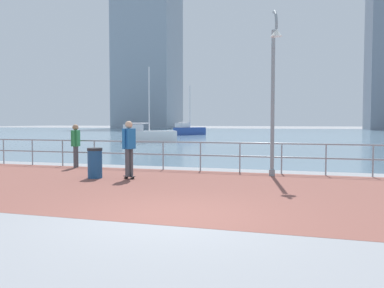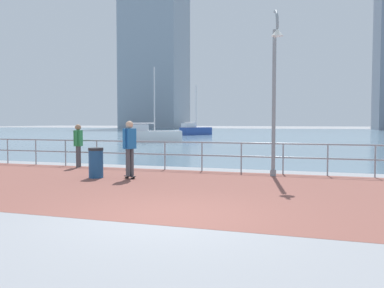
{
  "view_description": "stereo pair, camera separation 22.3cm",
  "coord_description": "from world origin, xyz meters",
  "px_view_note": "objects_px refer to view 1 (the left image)",
  "views": [
    {
      "loc": [
        2.49,
        -7.04,
        1.73
      ],
      "look_at": [
        -0.88,
        4.1,
        1.1
      ],
      "focal_mm": 38.49,
      "sensor_mm": 36.0,
      "label": 1
    },
    {
      "loc": [
        2.7,
        -6.97,
        1.73
      ],
      "look_at": [
        -0.88,
        4.1,
        1.1
      ],
      "focal_mm": 38.49,
      "sensor_mm": 36.0,
      "label": 2
    }
  ],
  "objects_px": {
    "sailboat_gray": "(147,135)",
    "sailboat_teal": "(189,130)",
    "bystander": "(76,142)",
    "lamppost": "(274,85)",
    "skateboarder": "(129,144)",
    "trash_bin": "(95,163)"
  },
  "relations": [
    {
      "from": "sailboat_gray",
      "to": "trash_bin",
      "type": "bearing_deg",
      "value": -71.18
    },
    {
      "from": "bystander",
      "to": "lamppost",
      "type": "bearing_deg",
      "value": -3.18
    },
    {
      "from": "sailboat_gray",
      "to": "sailboat_teal",
      "type": "height_order",
      "value": "sailboat_teal"
    },
    {
      "from": "sailboat_teal",
      "to": "trash_bin",
      "type": "bearing_deg",
      "value": -76.81
    },
    {
      "from": "sailboat_gray",
      "to": "bystander",
      "type": "bearing_deg",
      "value": -75.11
    },
    {
      "from": "lamppost",
      "to": "sailboat_gray",
      "type": "xyz_separation_m",
      "value": [
        -12.24,
        18.72,
        -2.28
      ]
    },
    {
      "from": "trash_bin",
      "to": "skateboarder",
      "type": "bearing_deg",
      "value": 7.06
    },
    {
      "from": "lamppost",
      "to": "sailboat_teal",
      "type": "relative_size",
      "value": 0.81
    },
    {
      "from": "sailboat_teal",
      "to": "skateboarder",
      "type": "bearing_deg",
      "value": -75.28
    },
    {
      "from": "lamppost",
      "to": "trash_bin",
      "type": "relative_size",
      "value": 5.6
    },
    {
      "from": "trash_bin",
      "to": "bystander",
      "type": "bearing_deg",
      "value": 132.67
    },
    {
      "from": "skateboarder",
      "to": "lamppost",
      "type": "bearing_deg",
      "value": 23.92
    },
    {
      "from": "lamppost",
      "to": "skateboarder",
      "type": "bearing_deg",
      "value": -156.08
    },
    {
      "from": "lamppost",
      "to": "skateboarder",
      "type": "xyz_separation_m",
      "value": [
        -4.11,
        -1.82,
        -1.82
      ]
    },
    {
      "from": "sailboat_gray",
      "to": "sailboat_teal",
      "type": "bearing_deg",
      "value": 96.8
    },
    {
      "from": "bystander",
      "to": "trash_bin",
      "type": "xyz_separation_m",
      "value": [
        2.18,
        -2.37,
        -0.49
      ]
    },
    {
      "from": "lamppost",
      "to": "trash_bin",
      "type": "height_order",
      "value": "lamppost"
    },
    {
      "from": "lamppost",
      "to": "skateboarder",
      "type": "height_order",
      "value": "lamppost"
    },
    {
      "from": "skateboarder",
      "to": "trash_bin",
      "type": "xyz_separation_m",
      "value": [
        -1.09,
        -0.13,
        -0.59
      ]
    },
    {
      "from": "skateboarder",
      "to": "sailboat_gray",
      "type": "height_order",
      "value": "sailboat_gray"
    },
    {
      "from": "skateboarder",
      "to": "sailboat_teal",
      "type": "xyz_separation_m",
      "value": [
        -10.41,
        39.64,
        -0.44
      ]
    },
    {
      "from": "bystander",
      "to": "sailboat_teal",
      "type": "xyz_separation_m",
      "value": [
        -7.14,
        37.41,
        -0.34
      ]
    }
  ]
}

